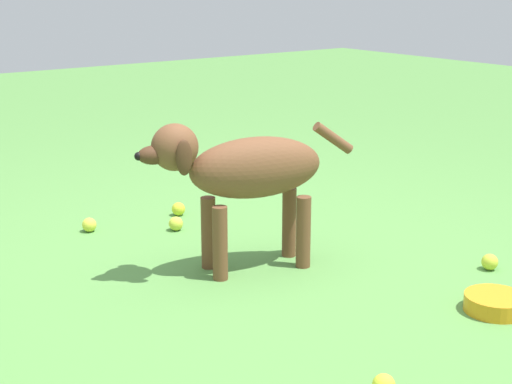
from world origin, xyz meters
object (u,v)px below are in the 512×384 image
Objects in this scene: tennis_ball_1 at (89,225)px; dog at (243,171)px; tennis_ball_2 at (178,209)px; tennis_ball_3 at (490,262)px; water_bowl at (495,303)px; tennis_ball_0 at (176,224)px.

dog is at bearing 20.16° from tennis_ball_1.
tennis_ball_2 is 1.51m from tennis_ball_3.
tennis_ball_2 is at bearing -169.43° from water_bowl.
tennis_ball_3 is (1.41, 1.08, 0.00)m from tennis_ball_1.
tennis_ball_2 is at bearing -87.58° from dog.
dog reaches higher than tennis_ball_2.
tennis_ball_1 is at bearing -124.39° from tennis_ball_0.
tennis_ball_3 is at bearing 24.34° from tennis_ball_2.
tennis_ball_2 is at bearing 85.99° from tennis_ball_1.
tennis_ball_2 is (-0.19, 0.13, 0.00)m from tennis_ball_0.
dog is at bearing -11.94° from tennis_ball_2.
tennis_ball_3 is at bearing 37.55° from tennis_ball_1.
tennis_ball_1 is (-0.81, -0.30, -0.37)m from dog.
dog is 1.05m from water_bowl.
tennis_ball_2 is (0.03, 0.46, 0.00)m from tennis_ball_1.
tennis_ball_2 and tennis_ball_3 have the same top height.
tennis_ball_0 is 0.40m from tennis_ball_1.
tennis_ball_1 is at bearing -94.01° from tennis_ball_2.
tennis_ball_3 is at bearing 156.94° from dog.
tennis_ball_0 and tennis_ball_2 have the same top height.
tennis_ball_3 is 0.41m from water_bowl.
tennis_ball_1 and tennis_ball_2 have the same top height.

